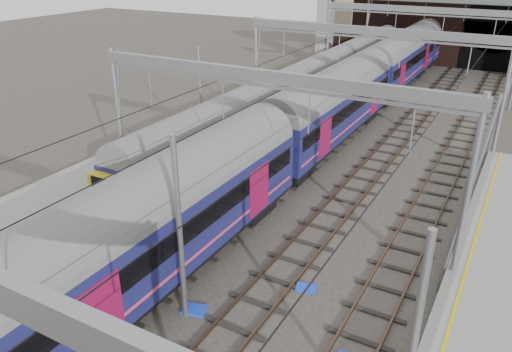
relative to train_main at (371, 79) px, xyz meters
The scene contains 10 objects.
ground 30.34m from the train_main, 86.21° to the right, with size 160.00×160.00×0.00m, color #38332D.
platform_left 28.92m from the train_main, 106.48° to the right, with size 4.32×55.00×1.12m.
tracks 15.52m from the train_main, 82.49° to the right, with size 14.40×80.00×0.22m.
overhead_line 9.72m from the train_main, 77.02° to the right, with size 16.80×80.00×8.00m.
retaining_wall 22.10m from the train_main, 81.12° to the left, with size 28.00×2.75×9.00m.
overbridge 16.62m from the train_main, 82.80° to the left, with size 28.00×3.00×9.25m.
train_main is the anchor object (origin of this frame).
train_second 5.17m from the train_main, 140.79° to the right, with size 2.56×44.49×4.49m.
equip_cover_a 28.04m from the train_main, 85.58° to the right, with size 0.90×0.63×0.11m, color blue.
equip_cover_b 25.31m from the train_main, 77.95° to the right, with size 0.81×0.58×0.10m, color blue.
Camera 1 is at (9.33, -9.45, 12.18)m, focal length 35.00 mm.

